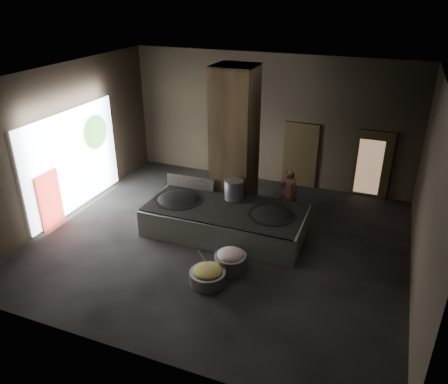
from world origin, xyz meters
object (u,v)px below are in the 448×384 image
at_px(hearth_platform, 225,220).
at_px(stock_pot, 234,190).
at_px(cook, 288,192).
at_px(wok_left, 179,201).
at_px(meat_basin, 230,262).
at_px(wok_right, 272,217).
at_px(veg_basin, 208,277).

relative_size(hearth_platform, stock_pot, 7.67).
relative_size(hearth_platform, cook, 2.91).
xyz_separation_m(wok_left, meat_basin, (2.25, -1.63, -0.53)).
distance_m(wok_right, meat_basin, 1.89).
distance_m(hearth_platform, wok_left, 1.49).
bearing_deg(meat_basin, veg_basin, -114.42).
relative_size(hearth_platform, wok_left, 3.17).
distance_m(wok_left, veg_basin, 3.08).
relative_size(wok_right, meat_basin, 1.64).
xyz_separation_m(hearth_platform, veg_basin, (0.48, -2.37, -0.23)).
relative_size(wok_right, veg_basin, 1.50).
bearing_deg(wok_left, veg_basin, -50.33).
distance_m(stock_pot, meat_basin, 2.52).
bearing_deg(wok_right, veg_basin, -109.78).
xyz_separation_m(stock_pot, veg_basin, (0.43, -2.92, -0.97)).
bearing_deg(wok_right, cook, 88.49).
bearing_deg(hearth_platform, cook, 49.32).
xyz_separation_m(hearth_platform, cook, (1.39, 1.70, 0.38)).
relative_size(cook, meat_basin, 1.92).
xyz_separation_m(hearth_platform, wok_right, (1.35, 0.05, 0.36)).
height_order(cook, veg_basin, cook).
height_order(wok_right, cook, cook).
relative_size(wok_left, cook, 0.92).
height_order(wok_left, cook, cook).
xyz_separation_m(wok_left, cook, (2.84, 1.75, 0.02)).
bearing_deg(hearth_platform, stock_pot, 83.40).
distance_m(wok_left, wok_right, 2.80).
distance_m(hearth_platform, cook, 2.23).
bearing_deg(wok_right, hearth_platform, -177.88).
xyz_separation_m(wok_right, veg_basin, (-0.87, -2.42, -0.59)).
xyz_separation_m(wok_right, stock_pot, (-1.30, 0.50, 0.38)).
distance_m(stock_pot, cook, 1.81).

